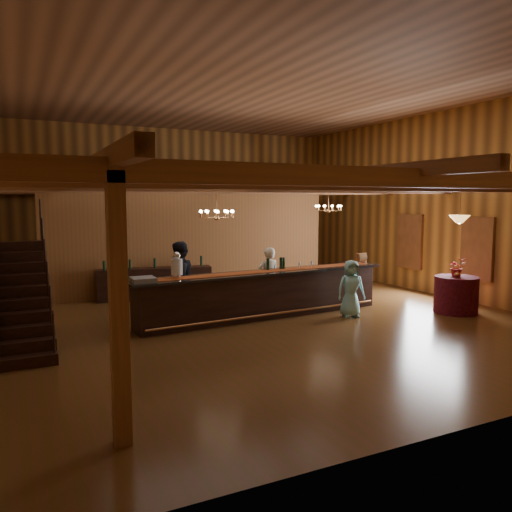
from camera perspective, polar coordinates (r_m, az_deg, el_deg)
name	(u,v)px	position (r m, az deg, el deg)	size (l,w,h in m)	color
floor	(259,313)	(12.86, 0.29, -6.51)	(14.00, 14.00, 0.00)	#583219
ceiling	(259,92)	(12.81, 0.31, 18.22)	(14.00, 14.00, 0.00)	#996443
wall_back	(177,204)	(19.07, -9.07, 5.93)	(12.00, 0.10, 5.50)	#BE8437
wall_front	(506,210)	(6.98, 26.67, 4.74)	(12.00, 0.10, 5.50)	#BE8437
wall_right	(436,204)	(16.11, 19.92, 5.57)	(0.10, 14.00, 5.50)	#BE8437
beam_grid	(250,186)	(13.00, -0.69, 8.01)	(11.90, 13.90, 0.39)	brown
support_posts	(268,253)	(12.16, 1.34, 0.38)	(9.20, 10.20, 3.20)	brown
partition_wall	(195,243)	(15.64, -7.03, 1.49)	(9.00, 0.18, 3.10)	brown
window_right_front	(477,248)	(15.06, 23.97, 0.80)	(0.12, 1.05, 1.75)	white
window_right_back	(410,241)	(16.84, 17.21, 1.60)	(0.12, 1.05, 1.75)	white
staircase	(23,297)	(10.68, -25.09, -4.31)	(1.00, 2.80, 2.00)	black
backroom_boxes	(182,267)	(17.71, -8.44, -1.29)	(4.10, 0.60, 1.10)	black
tasting_bar	(264,294)	(12.32, 0.96, -4.35)	(6.85, 1.36, 1.15)	black
beverage_dispenser	(177,266)	(11.26, -9.05, -1.09)	(0.26, 0.26, 0.60)	silver
glass_rack_tray	(143,280)	(10.93, -12.78, -2.65)	(0.50, 0.50, 0.10)	gray
raffle_drum	(361,257)	(13.99, 11.92, -0.16)	(0.34, 0.24, 0.30)	#9C6136
bar_bottle_0	(268,264)	(12.41, 1.36, -0.96)	(0.07, 0.07, 0.30)	black
bar_bottle_1	(281,263)	(12.62, 2.87, -0.85)	(0.07, 0.07, 0.30)	black
bar_bottle_2	(281,263)	(12.63, 2.93, -0.84)	(0.07, 0.07, 0.30)	black
bar_bottle_3	(284,263)	(12.66, 3.17, -0.83)	(0.07, 0.07, 0.30)	black
backbar_shelf	(155,283)	(14.89, -11.45, -3.07)	(3.26, 0.51, 0.92)	black
round_table	(456,295)	(13.79, 21.89, -4.12)	(1.08, 1.08, 0.94)	maroon
chandelier_left	(217,214)	(11.57, -4.53, 4.85)	(0.80, 0.80, 0.79)	#B17848
chandelier_right	(328,208)	(15.72, 8.27, 5.48)	(0.80, 0.80, 0.71)	#B17848
pendant_lamp	(459,219)	(13.59, 22.23, 3.93)	(0.52, 0.52, 0.90)	#B17848
bartender	(268,279)	(13.06, 1.41, -2.62)	(0.60, 0.40, 1.66)	silver
staff_second	(179,280)	(12.36, -8.80, -2.69)	(0.91, 0.71, 1.88)	black
guest	(351,288)	(12.54, 10.81, -3.67)	(0.69, 0.45, 1.41)	#89D7E0
floor_plant	(292,264)	(17.57, 4.12, -0.89)	(0.72, 0.58, 1.31)	#254D23
table_flowers	(457,267)	(13.71, 21.98, -1.19)	(0.43, 0.37, 0.48)	#AA1F1B
table_vase	(458,272)	(13.59, 22.04, -1.66)	(0.14, 0.14, 0.29)	#B17848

